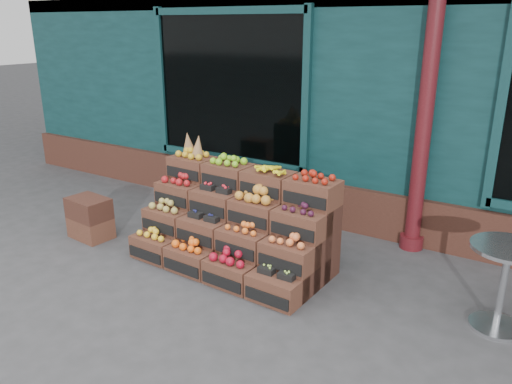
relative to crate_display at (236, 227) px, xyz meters
The scene contains 6 objects.
ground 0.83m from the crate_display, 55.63° to the right, with size 60.00×60.00×0.00m, color #373739.
shop_facade 4.95m from the crate_display, 84.87° to the left, with size 12.00×6.24×4.80m.
crate_display is the anchor object (origin of this frame).
spare_crates 2.01m from the crate_display, 167.45° to the right, with size 0.56×0.41×0.53m.
bistro_table 2.75m from the crate_display, ahead, with size 0.64×0.64×0.81m.
shopkeeper 2.67m from the crate_display, 125.14° to the left, with size 0.79×0.52×2.18m, color #144719.
Camera 1 is at (2.59, -3.69, 2.61)m, focal length 35.00 mm.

